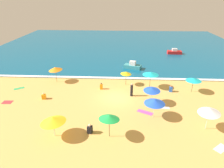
{
  "coord_description": "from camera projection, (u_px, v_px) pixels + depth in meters",
  "views": [
    {
      "loc": [
        0.59,
        -22.05,
        11.88
      ],
      "look_at": [
        -0.68,
        2.42,
        0.8
      ],
      "focal_mm": 31.91,
      "sensor_mm": 36.0,
      "label": 1
    }
  ],
  "objects": [
    {
      "name": "beach_umbrella_4",
      "position": [
        126.0,
        73.0,
        27.92
      ],
      "size": [
        2.13,
        2.13,
        2.03
      ],
      "color": "#4C3823",
      "rests_on": "ground_plane"
    },
    {
      "name": "beachgoer_1",
      "position": [
        132.0,
        90.0,
        25.16
      ],
      "size": [
        0.47,
        0.47,
        1.73
      ],
      "color": "black",
      "rests_on": "ground_plane"
    },
    {
      "name": "beach_umbrella_2",
      "position": [
        55.0,
        69.0,
        28.86
      ],
      "size": [
        2.69,
        2.68,
        2.33
      ],
      "color": "#4C3823",
      "rests_on": "ground_plane"
    },
    {
      "name": "beach_umbrella_8",
      "position": [
        155.0,
        102.0,
        20.36
      ],
      "size": [
        2.23,
        2.24,
        2.1
      ],
      "color": "silver",
      "rests_on": "ground_plane"
    },
    {
      "name": "small_boat_0",
      "position": [
        133.0,
        66.0,
        34.44
      ],
      "size": [
        3.18,
        2.22,
        1.32
      ],
      "color": "teal",
      "rests_on": "ocean_water"
    },
    {
      "name": "ocean_water",
      "position": [
        120.0,
        45.0,
        50.44
      ],
      "size": [
        60.0,
        44.0,
        0.1
      ],
      "primitive_type": "cube",
      "color": "#0F567A",
      "rests_on": "ground_plane"
    },
    {
      "name": "beach_towel_0",
      "position": [
        221.0,
        148.0,
        16.78
      ],
      "size": [
        1.44,
        1.34,
        0.01
      ],
      "color": "white",
      "rests_on": "ground_plane"
    },
    {
      "name": "beach_towel_3",
      "position": [
        7.0,
        102.0,
        23.95
      ],
      "size": [
        1.2,
        0.89,
        0.01
      ],
      "color": "red",
      "rests_on": "ground_plane"
    },
    {
      "name": "beach_towel_2",
      "position": [
        145.0,
        112.0,
        21.93
      ],
      "size": [
        1.83,
        1.36,
        0.01
      ],
      "color": "#D84CA5",
      "rests_on": "ground_plane"
    },
    {
      "name": "beach_umbrella_7",
      "position": [
        53.0,
        120.0,
        17.62
      ],
      "size": [
        2.97,
        2.95,
        2.08
      ],
      "color": "silver",
      "rests_on": "ground_plane"
    },
    {
      "name": "small_boat_1",
      "position": [
        174.0,
        52.0,
        42.9
      ],
      "size": [
        3.01,
        1.32,
        1.16
      ],
      "color": "red",
      "rests_on": "ocean_water"
    },
    {
      "name": "beach_towel_4",
      "position": [
        162.0,
        107.0,
        22.9
      ],
      "size": [
        1.82,
        0.8,
        0.01
      ],
      "color": "white",
      "rests_on": "ground_plane"
    },
    {
      "name": "beachgoer_6",
      "position": [
        44.0,
        96.0,
        24.64
      ],
      "size": [
        0.53,
        0.53,
        0.81
      ],
      "color": "orange",
      "rests_on": "ground_plane"
    },
    {
      "name": "wave_breaker_foam",
      "position": [
        118.0,
        78.0,
        30.67
      ],
      "size": [
        57.0,
        0.7,
        0.01
      ],
      "primitive_type": "cube",
      "color": "white",
      "rests_on": "ocean_water"
    },
    {
      "name": "beach_umbrella_1",
      "position": [
        194.0,
        80.0,
        25.81
      ],
      "size": [
        2.47,
        2.46,
        1.95
      ],
      "color": "#4C3823",
      "rests_on": "ground_plane"
    },
    {
      "name": "beachgoer_4",
      "position": [
        171.0,
        89.0,
        26.46
      ],
      "size": [
        0.51,
        0.51,
        0.89
      ],
      "color": "blue",
      "rests_on": "ground_plane"
    },
    {
      "name": "beach_umbrella_5",
      "position": [
        209.0,
        111.0,
        18.43
      ],
      "size": [
        2.84,
        2.83,
        2.37
      ],
      "color": "silver",
      "rests_on": "ground_plane"
    },
    {
      "name": "ground_plane",
      "position": [
        116.0,
        98.0,
        24.98
      ],
      "size": [
        60.0,
        60.0,
        0.0
      ],
      "primitive_type": "plane",
      "color": "#E0A856"
    },
    {
      "name": "beach_towel_1",
      "position": [
        19.0,
        88.0,
        27.47
      ],
      "size": [
        1.52,
        1.32,
        0.01
      ],
      "color": "green",
      "rests_on": "ground_plane"
    },
    {
      "name": "beach_umbrella_3",
      "position": [
        109.0,
        117.0,
        17.39
      ],
      "size": [
        2.5,
        2.51,
        2.37
      ],
      "color": "#4C3823",
      "rests_on": "ground_plane"
    },
    {
      "name": "beachgoer_3",
      "position": [
        90.0,
        129.0,
        18.54
      ],
      "size": [
        0.51,
        0.51,
        0.96
      ],
      "color": "black",
      "rests_on": "ground_plane"
    },
    {
      "name": "beach_umbrella_6",
      "position": [
        152.0,
        90.0,
        22.99
      ],
      "size": [
        2.18,
        2.2,
        2.05
      ],
      "color": "silver",
      "rests_on": "ground_plane"
    },
    {
      "name": "beach_umbrella_0",
      "position": [
        151.0,
        74.0,
        26.96
      ],
      "size": [
        3.08,
        3.08,
        2.23
      ],
      "color": "#4C3823",
      "rests_on": "ground_plane"
    },
    {
      "name": "beachgoer_5",
      "position": [
        101.0,
        86.0,
        27.17
      ],
      "size": [
        0.42,
        0.42,
        0.91
      ],
      "color": "orange",
      "rests_on": "ground_plane"
    }
  ]
}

